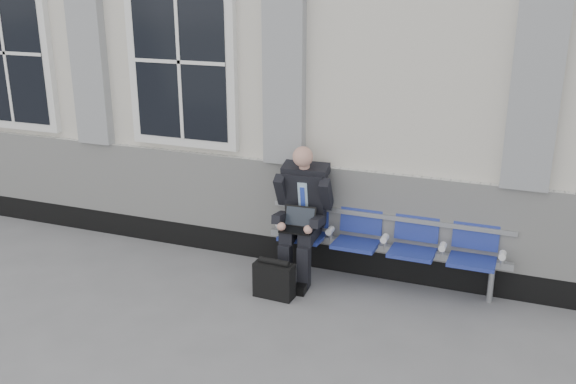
% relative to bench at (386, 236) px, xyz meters
% --- Properties ---
extents(ground, '(70.00, 70.00, 0.00)m').
position_rel_bench_xyz_m(ground, '(-2.80, -1.32, -0.55)').
color(ground, slate).
rests_on(ground, ground).
extents(station_building, '(14.40, 4.40, 4.49)m').
position_rel_bench_xyz_m(station_building, '(-2.82, 2.15, 1.67)').
color(station_building, beige).
rests_on(station_building, ground).
extents(bench, '(2.60, 0.47, 0.91)m').
position_rel_bench_xyz_m(bench, '(0.00, 0.00, 0.00)').
color(bench, '#9EA0A3').
rests_on(bench, ground).
extents(businessman, '(0.62, 0.83, 1.48)m').
position_rel_bench_xyz_m(businessman, '(-0.89, -0.14, 0.24)').
color(businessman, black).
rests_on(businessman, ground).
extents(briefcase, '(0.42, 0.19, 0.43)m').
position_rel_bench_xyz_m(briefcase, '(-0.99, -0.72, -0.36)').
color(briefcase, black).
rests_on(briefcase, ground).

